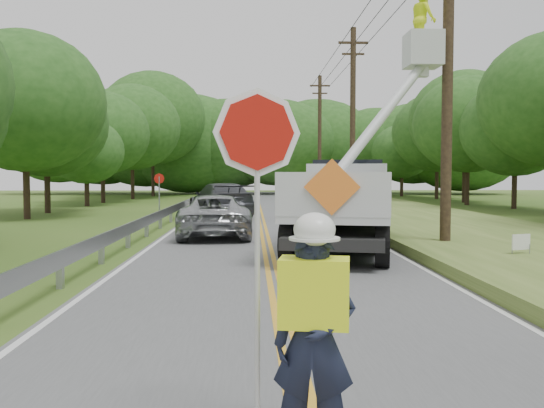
{
  "coord_description": "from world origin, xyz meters",
  "views": [
    {
      "loc": [
        -0.46,
        -6.95,
        2.18
      ],
      "look_at": [
        0.0,
        6.0,
        1.5
      ],
      "focal_mm": 37.95,
      "sensor_mm": 36.0,
      "label": 1
    }
  ],
  "objects": [
    {
      "name": "ground",
      "position": [
        0.0,
        0.0,
        0.0
      ],
      "size": [
        140.0,
        140.0,
        0.0
      ],
      "primitive_type": "plane",
      "color": "#345C19",
      "rests_on": "ground"
    },
    {
      "name": "road",
      "position": [
        0.0,
        14.0,
        0.01
      ],
      "size": [
        7.2,
        96.0,
        0.03
      ],
      "color": "#545557",
      "rests_on": "ground"
    },
    {
      "name": "guardrail",
      "position": [
        -4.02,
        14.91,
        0.55
      ],
      "size": [
        0.18,
        48.0,
        0.77
      ],
      "color": "#93959A",
      "rests_on": "ground"
    },
    {
      "name": "utility_poles",
      "position": [
        5.0,
        17.02,
        5.27
      ],
      "size": [
        1.6,
        43.3,
        10.0
      ],
      "color": "black",
      "rests_on": "ground"
    },
    {
      "name": "tall_grass_verge",
      "position": [
        7.1,
        14.0,
        0.15
      ],
      "size": [
        7.0,
        96.0,
        0.3
      ],
      "primitive_type": "cube",
      "color": "#465F24",
      "rests_on": "ground"
    },
    {
      "name": "treeline_left",
      "position": [
        -10.62,
        31.84,
        5.98
      ],
      "size": [
        10.28,
        55.42,
        12.1
      ],
      "color": "#332319",
      "rests_on": "ground"
    },
    {
      "name": "treeline_horizon",
      "position": [
        0.63,
        56.21,
        5.5
      ],
      "size": [
        55.73,
        14.0,
        10.8
      ],
      "color": "#214A18",
      "rests_on": "ground"
    },
    {
      "name": "flagger",
      "position": [
        0.0,
        -2.62,
        1.03
      ],
      "size": [
        1.12,
        0.52,
        2.82
      ],
      "color": "#191E33",
      "rests_on": "road"
    },
    {
      "name": "bucket_truck",
      "position": [
        2.46,
        10.04,
        1.63
      ],
      "size": [
        4.71,
        7.88,
        7.26
      ],
      "color": "black",
      "rests_on": "road"
    },
    {
      "name": "suv_silver",
      "position": [
        -1.74,
        12.97,
        0.74
      ],
      "size": [
        2.65,
        5.3,
        1.44
      ],
      "primitive_type": "imported",
      "rotation": [
        0.0,
        0.0,
        3.19
      ],
      "color": "#A3A6A9",
      "rests_on": "road"
    },
    {
      "name": "suv_darkgrey",
      "position": [
        -2.01,
        22.1,
        0.87
      ],
      "size": [
        3.96,
        6.3,
        1.7
      ],
      "primitive_type": "imported",
      "rotation": [
        0.0,
        0.0,
        3.43
      ],
      "color": "#3B3D42",
      "rests_on": "road"
    },
    {
      "name": "stop_sign_permanent",
      "position": [
        -4.58,
        18.81,
        1.43
      ],
      "size": [
        0.45,
        0.18,
        2.21
      ],
      "color": "#93959A",
      "rests_on": "ground"
    },
    {
      "name": "yard_sign",
      "position": [
        5.89,
        6.29,
        0.55
      ],
      "size": [
        0.51,
        0.19,
        0.76
      ],
      "color": "white",
      "rests_on": "ground"
    }
  ]
}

